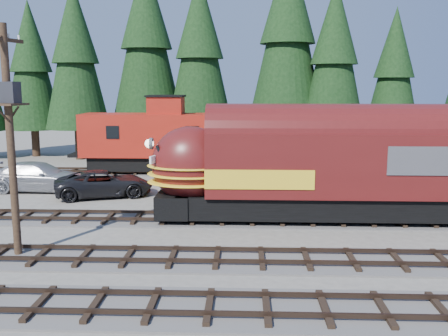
{
  "coord_description": "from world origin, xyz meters",
  "views": [
    {
      "loc": [
        -4.95,
        -21.15,
        6.95
      ],
      "look_at": [
        -5.95,
        4.0,
        2.79
      ],
      "focal_mm": 40.0,
      "sensor_mm": 36.0,
      "label": 1
    }
  ],
  "objects_px": {
    "depot": "(321,149)",
    "pickup_truck_a": "(104,183)",
    "utility_pole": "(10,127)",
    "caboose": "(154,138)",
    "locomotive": "(307,171)",
    "pickup_truck_b": "(38,177)"
  },
  "relations": [
    {
      "from": "utility_pole",
      "to": "pickup_truck_a",
      "type": "distance_m",
      "value": 12.07
    },
    {
      "from": "caboose",
      "to": "utility_pole",
      "type": "height_order",
      "value": "utility_pole"
    },
    {
      "from": "depot",
      "to": "caboose",
      "type": "relative_size",
      "value": 1.15
    },
    {
      "from": "utility_pole",
      "to": "pickup_truck_b",
      "type": "height_order",
      "value": "utility_pole"
    },
    {
      "from": "locomotive",
      "to": "caboose",
      "type": "xyz_separation_m",
      "value": [
        -10.39,
        14.0,
        0.16
      ]
    },
    {
      "from": "utility_pole",
      "to": "pickup_truck_b",
      "type": "bearing_deg",
      "value": 121.55
    },
    {
      "from": "caboose",
      "to": "pickup_truck_b",
      "type": "xyz_separation_m",
      "value": [
        -6.53,
        -6.99,
        -1.87
      ]
    },
    {
      "from": "depot",
      "to": "caboose",
      "type": "bearing_deg",
      "value": 148.22
    },
    {
      "from": "depot",
      "to": "pickup_truck_a",
      "type": "relative_size",
      "value": 2.12
    },
    {
      "from": "caboose",
      "to": "pickup_truck_a",
      "type": "bearing_deg",
      "value": -101.08
    },
    {
      "from": "depot",
      "to": "pickup_truck_b",
      "type": "relative_size",
      "value": 1.94
    },
    {
      "from": "utility_pole",
      "to": "pickup_truck_a",
      "type": "height_order",
      "value": "utility_pole"
    },
    {
      "from": "depot",
      "to": "locomotive",
      "type": "relative_size",
      "value": 0.76
    },
    {
      "from": "utility_pole",
      "to": "caboose",
      "type": "bearing_deg",
      "value": 96.3
    },
    {
      "from": "depot",
      "to": "pickup_truck_a",
      "type": "bearing_deg",
      "value": -175.76
    },
    {
      "from": "locomotive",
      "to": "pickup_truck_a",
      "type": "distance_m",
      "value": 13.37
    },
    {
      "from": "pickup_truck_a",
      "to": "utility_pole",
      "type": "bearing_deg",
      "value": 159.39
    },
    {
      "from": "locomotive",
      "to": "pickup_truck_b",
      "type": "bearing_deg",
      "value": 157.48
    },
    {
      "from": "locomotive",
      "to": "depot",
      "type": "bearing_deg",
      "value": 75.2
    },
    {
      "from": "depot",
      "to": "utility_pole",
      "type": "xyz_separation_m",
      "value": [
        -14.22,
        -12.21,
        2.37
      ]
    },
    {
      "from": "locomotive",
      "to": "utility_pole",
      "type": "xyz_separation_m",
      "value": [
        -12.5,
        -5.71,
        2.66
      ]
    },
    {
      "from": "depot",
      "to": "utility_pole",
      "type": "height_order",
      "value": "utility_pole"
    }
  ]
}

